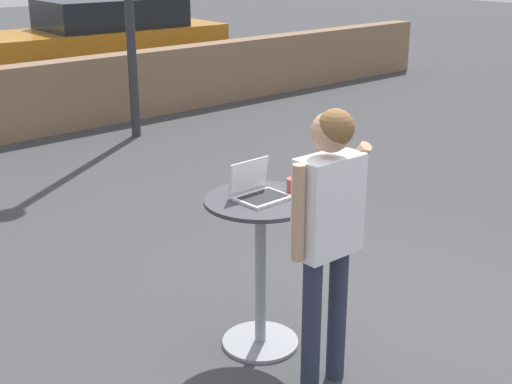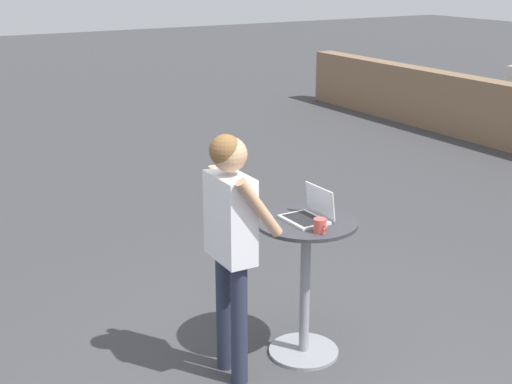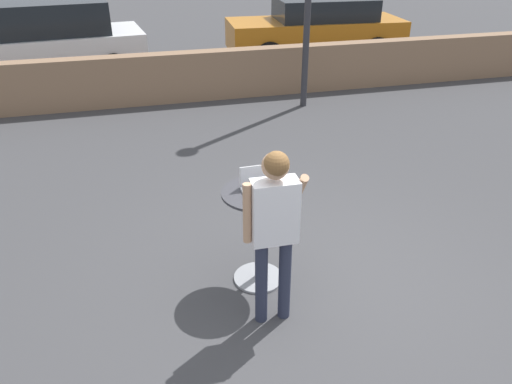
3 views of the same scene
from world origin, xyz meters
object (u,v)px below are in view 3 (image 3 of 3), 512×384
object	(u,v)px
standing_person	(274,219)
laptop	(258,186)
coffee_mug	(284,187)
parked_car_further_down	(51,40)
cafe_table	(258,226)
parked_car_near_street	(317,29)

from	to	relation	value
standing_person	laptop	bearing A→B (deg)	88.20
coffee_mug	laptop	bearing A→B (deg)	161.43
standing_person	parked_car_further_down	distance (m)	9.41
laptop	standing_person	bearing A→B (deg)	-91.80
laptop	coffee_mug	distance (m)	0.24
cafe_table	laptop	world-z (taller)	laptop
cafe_table	coffee_mug	size ratio (longest dim) A/B	8.58
cafe_table	standing_person	bearing A→B (deg)	-91.93
laptop	parked_car_near_street	size ratio (longest dim) A/B	0.07
coffee_mug	standing_person	bearing A→B (deg)	-115.17
standing_person	parked_car_further_down	bearing A→B (deg)	105.96
laptop	parked_car_further_down	size ratio (longest dim) A/B	0.07
standing_person	parked_car_near_street	world-z (taller)	standing_person
cafe_table	coffee_mug	bearing A→B (deg)	-13.06
laptop	coffee_mug	world-z (taller)	laptop
cafe_table	laptop	size ratio (longest dim) A/B	3.27
cafe_table	parked_car_further_down	size ratio (longest dim) A/B	0.23
cafe_table	standing_person	distance (m)	0.72
laptop	parked_car_near_street	distance (m)	9.10
coffee_mug	parked_car_near_street	world-z (taller)	parked_car_near_street
laptop	coffee_mug	bearing A→B (deg)	-18.57
laptop	parked_car_further_down	distance (m)	8.85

